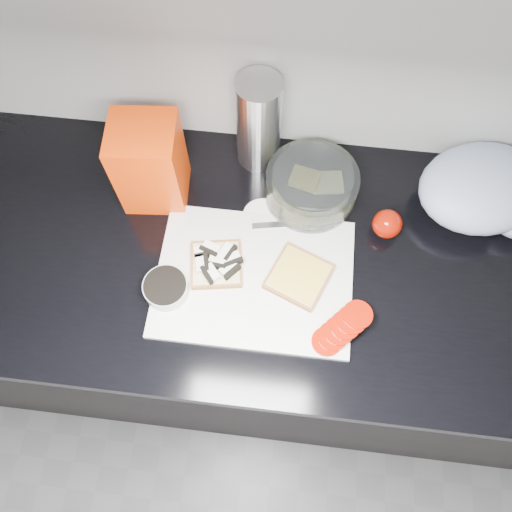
{
  "coord_description": "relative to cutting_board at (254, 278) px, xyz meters",
  "views": [
    {
      "loc": [
        -0.05,
        0.75,
        1.86
      ],
      "look_at": [
        -0.09,
        1.17,
        0.95
      ],
      "focal_mm": 35.0,
      "sensor_mm": 36.0,
      "label": 1
    }
  ],
  "objects": [
    {
      "name": "base_cabinet",
      "position": [
        0.09,
        0.06,
        -0.48
      ],
      "size": [
        3.5,
        0.6,
        0.86
      ],
      "primitive_type": "cube",
      "color": "black",
      "rests_on": "ground"
    },
    {
      "name": "countertop",
      "position": [
        0.09,
        0.06,
        -0.03
      ],
      "size": [
        3.5,
        0.64,
        0.04
      ],
      "primitive_type": "cube",
      "color": "black",
      "rests_on": "base_cabinet"
    },
    {
      "name": "cutting_board",
      "position": [
        0.0,
        0.0,
        0.0
      ],
      "size": [
        0.4,
        0.3,
        0.01
      ],
      "primitive_type": "cube",
      "color": "silver",
      "rests_on": "countertop"
    },
    {
      "name": "bread_left",
      "position": [
        -0.08,
        0.02,
        0.02
      ],
      "size": [
        0.13,
        0.13,
        0.03
      ],
      "rotation": [
        0.0,
        0.0,
        0.17
      ],
      "color": "beige",
      "rests_on": "cutting_board"
    },
    {
      "name": "bread_right",
      "position": [
        0.09,
        0.01,
        0.01
      ],
      "size": [
        0.15,
        0.15,
        0.02
      ],
      "rotation": [
        0.0,
        0.0,
        -0.39
      ],
      "color": "beige",
      "rests_on": "cutting_board"
    },
    {
      "name": "tomato_slices",
      "position": [
        0.18,
        -0.09,
        0.02
      ],
      "size": [
        0.13,
        0.13,
        0.03
      ],
      "rotation": [
        0.0,
        0.0,
        0.32
      ],
      "color": "#961203",
      "rests_on": "cutting_board"
    },
    {
      "name": "knife",
      "position": [
        0.1,
        0.14,
        0.01
      ],
      "size": [
        0.19,
        0.05,
        0.01
      ],
      "rotation": [
        0.0,
        0.0,
        0.19
      ],
      "color": "silver",
      "rests_on": "cutting_board"
    },
    {
      "name": "seed_tub",
      "position": [
        -0.17,
        -0.05,
        0.02
      ],
      "size": [
        0.09,
        0.09,
        0.05
      ],
      "color": "#AFB5B4",
      "rests_on": "countertop"
    },
    {
      "name": "tub_lid",
      "position": [
        0.0,
        0.15,
        -0.0
      ],
      "size": [
        0.11,
        0.11,
        0.01
      ],
      "primitive_type": "cylinder",
      "rotation": [
        0.0,
        0.0,
        -0.28
      ],
      "color": "white",
      "rests_on": "countertop"
    },
    {
      "name": "glass_bowl",
      "position": [
        0.1,
        0.21,
        0.03
      ],
      "size": [
        0.2,
        0.2,
        0.08
      ],
      "rotation": [
        0.0,
        0.0,
        -0.23
      ],
      "color": "silver",
      "rests_on": "countertop"
    },
    {
      "name": "bread_bag",
      "position": [
        -0.24,
        0.19,
        0.1
      ],
      "size": [
        0.14,
        0.13,
        0.21
      ],
      "primitive_type": "cube",
      "rotation": [
        0.0,
        0.0,
        0.09
      ],
      "color": "#F33204",
      "rests_on": "countertop"
    },
    {
      "name": "steel_canister",
      "position": [
        -0.03,
        0.31,
        0.11
      ],
      "size": [
        0.1,
        0.1,
        0.23
      ],
      "primitive_type": "cylinder",
      "color": "silver",
      "rests_on": "countertop"
    },
    {
      "name": "grocery_bag",
      "position": [
        0.47,
        0.23,
        0.05
      ],
      "size": [
        0.34,
        0.31,
        0.12
      ],
      "rotation": [
        0.0,
        0.0,
        0.39
      ],
      "color": "#AEBFD7",
      "rests_on": "countertop"
    },
    {
      "name": "whole_tomatoes",
      "position": [
        0.26,
        0.14,
        0.03
      ],
      "size": [
        0.06,
        0.06,
        0.06
      ],
      "rotation": [
        0.0,
        0.0,
        0.25
      ],
      "color": "#961203",
      "rests_on": "countertop"
    }
  ]
}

